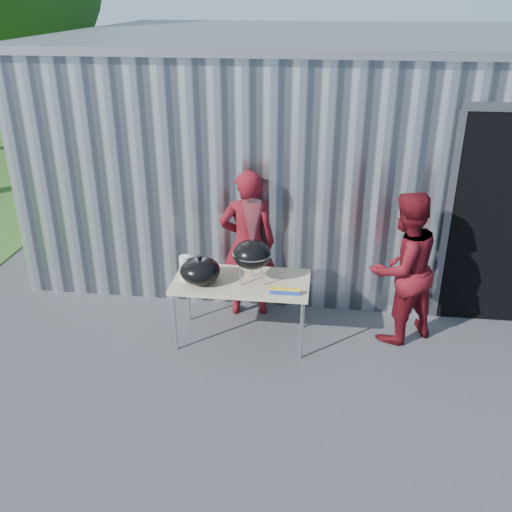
# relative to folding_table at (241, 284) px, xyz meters

# --- Properties ---
(ground) EXTENTS (80.00, 80.00, 0.00)m
(ground) POSITION_rel_folding_table_xyz_m (0.21, -0.89, -0.71)
(ground) COLOR #3A3A3D
(building) EXTENTS (8.20, 6.20, 3.10)m
(building) POSITION_rel_folding_table_xyz_m (1.12, 3.70, 0.83)
(building) COLOR silver
(building) RESTS_ON ground
(folding_table) EXTENTS (1.50, 0.75, 0.75)m
(folding_table) POSITION_rel_folding_table_xyz_m (0.00, 0.00, 0.00)
(folding_table) COLOR tan
(folding_table) RESTS_ON ground
(kettle_grill) EXTENTS (0.42, 0.42, 0.93)m
(kettle_grill) POSITION_rel_folding_table_xyz_m (0.12, -0.02, 0.46)
(kettle_grill) COLOR black
(kettle_grill) RESTS_ON folding_table
(grill_lid) EXTENTS (0.44, 0.44, 0.32)m
(grill_lid) POSITION_rel_folding_table_xyz_m (-0.43, -0.10, 0.18)
(grill_lid) COLOR black
(grill_lid) RESTS_ON folding_table
(paper_towels) EXTENTS (0.12, 0.12, 0.28)m
(paper_towels) POSITION_rel_folding_table_xyz_m (-0.61, -0.05, 0.18)
(paper_towels) COLOR white
(paper_towels) RESTS_ON folding_table
(white_tub) EXTENTS (0.20, 0.15, 0.10)m
(white_tub) POSITION_rel_folding_table_xyz_m (-0.55, 0.24, 0.09)
(white_tub) COLOR white
(white_tub) RESTS_ON folding_table
(foil_box) EXTENTS (0.32, 0.05, 0.06)m
(foil_box) POSITION_rel_folding_table_xyz_m (0.50, -0.25, 0.07)
(foil_box) COLOR #193BA4
(foil_box) RESTS_ON folding_table
(person_cook) EXTENTS (0.74, 0.56, 1.83)m
(person_cook) POSITION_rel_folding_table_xyz_m (-0.01, 0.62, 0.20)
(person_cook) COLOR #5E0E16
(person_cook) RESTS_ON ground
(person_bystander) EXTENTS (1.08, 1.03, 1.75)m
(person_bystander) POSITION_rel_folding_table_xyz_m (1.76, 0.27, 0.17)
(person_bystander) COLOR #5E0E16
(person_bystander) RESTS_ON ground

